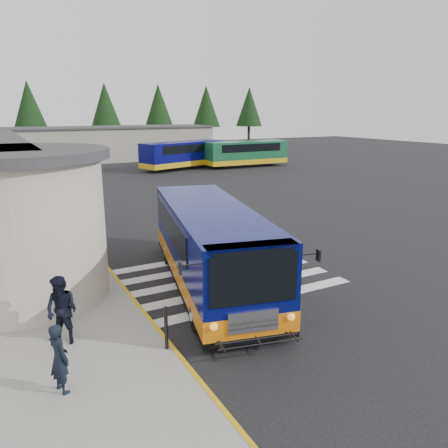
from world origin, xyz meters
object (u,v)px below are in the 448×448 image
transit_bus (211,249)px  far_bus_a (183,154)px  far_bus_b (246,152)px  pedestrian_b (62,310)px  bollard (166,328)px  pedestrian_a (59,358)px

transit_bus → far_bus_a: size_ratio=1.04×
far_bus_b → pedestrian_b: bearing=143.1°
transit_bus → far_bus_b: (19.02, 28.99, 0.22)m
transit_bus → bollard: bearing=-117.5°
pedestrian_a → pedestrian_b: size_ratio=0.86×
bollard → far_bus_a: bearing=66.1°
bollard → far_bus_b: size_ratio=0.12×
far_bus_b → transit_bus: bearing=148.0°
pedestrian_b → bollard: (2.27, -1.57, -0.34)m
transit_bus → pedestrian_b: bearing=-146.3°
bollard → far_bus_b: (22.09, 32.52, 0.85)m
far_bus_a → far_bus_b: (6.94, -1.68, -0.04)m
far_bus_b → pedestrian_a: bearing=144.5°
pedestrian_a → far_bus_a: far_bus_a is taller
pedestrian_a → far_bus_b: bearing=-57.2°
pedestrian_a → transit_bus: bearing=-74.8°
pedestrian_a → far_bus_b: far_bus_b is taller
transit_bus → pedestrian_a: bearing=-131.0°
pedestrian_b → far_bus_b: size_ratio=0.19×
pedestrian_b → bollard: bearing=10.6°
far_bus_b → bollard: bearing=147.1°
bollard → far_bus_a: 37.42m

